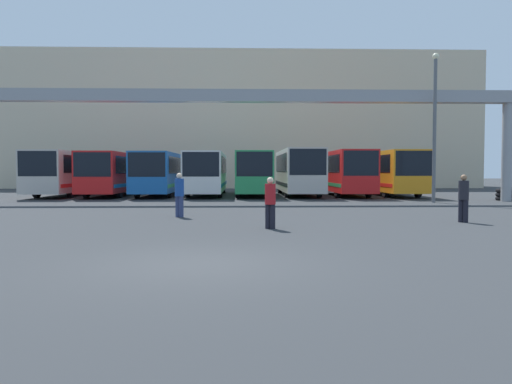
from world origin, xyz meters
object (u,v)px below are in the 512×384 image
object	(u,v)px
pedestrian_near_left	(179,194)
bus_slot_2	(161,171)
bus_slot_3	(207,171)
bus_slot_0	(70,171)
bus_slot_6	(345,170)
bus_slot_1	(114,171)
lamp_post	(435,122)
bus_slot_7	(389,170)
pedestrian_far_center	(270,201)
tire_stack	(505,195)
pedestrian_near_right	(464,197)
bus_slot_4	(253,171)
bus_slot_5	(298,170)

from	to	relation	value
pedestrian_near_left	bus_slot_2	bearing A→B (deg)	-46.82
pedestrian_near_left	bus_slot_3	bearing A→B (deg)	-58.10
bus_slot_0	bus_slot_6	world-z (taller)	bus_slot_6
bus_slot_1	bus_slot_6	world-z (taller)	bus_slot_6
bus_slot_1	lamp_post	distance (m)	22.09
bus_slot_1	bus_slot_7	xyz separation A→B (m)	(20.15, -0.07, 0.07)
bus_slot_1	lamp_post	size ratio (longest dim) A/B	1.27
pedestrian_far_center	lamp_post	size ratio (longest dim) A/B	0.19
pedestrian_near_left	tire_stack	world-z (taller)	pedestrian_near_left
bus_slot_1	pedestrian_near_right	distance (m)	25.67
bus_slot_0	pedestrian_near_right	world-z (taller)	bus_slot_0
bus_slot_3	pedestrian_far_center	bearing A→B (deg)	-80.91
bus_slot_4	pedestrian_near_left	distance (m)	16.90
pedestrian_near_left	tire_stack	size ratio (longest dim) A/B	1.68
bus_slot_3	pedestrian_near_left	bearing A→B (deg)	-89.75
bus_slot_0	pedestrian_near_right	xyz separation A→B (m)	(20.50, -19.73, -0.91)
bus_slot_4	pedestrian_far_center	bearing A→B (deg)	-89.78
pedestrian_near_right	bus_slot_4	bearing A→B (deg)	-24.11
bus_slot_5	bus_slot_6	world-z (taller)	bus_slot_5
pedestrian_near_right	lamp_post	size ratio (longest dim) A/B	0.20
bus_slot_0	tire_stack	world-z (taller)	bus_slot_0
bus_slot_2	bus_slot_3	size ratio (longest dim) A/B	0.90
bus_slot_1	tire_stack	xyz separation A→B (m)	(25.40, -6.48, -1.41)
bus_slot_3	pedestrian_near_left	world-z (taller)	bus_slot_3
bus_slot_7	bus_slot_1	bearing A→B (deg)	179.80
bus_slot_3	bus_slot_4	bearing A→B (deg)	-14.81
bus_slot_0	bus_slot_4	distance (m)	13.46
bus_slot_1	pedestrian_near_right	world-z (taller)	bus_slot_1
bus_slot_4	pedestrian_near_right	xyz separation A→B (m)	(7.06, -18.84, -0.89)
bus_slot_1	bus_slot_7	distance (m)	20.15
bus_slot_2	tire_stack	xyz separation A→B (m)	(22.04, -6.53, -1.41)
pedestrian_far_center	bus_slot_6	bearing A→B (deg)	98.60
bus_slot_6	lamp_post	bearing A→B (deg)	-66.54
bus_slot_3	pedestrian_near_right	bearing A→B (deg)	-62.16
tire_stack	lamp_post	bearing A→B (deg)	-160.28
bus_slot_6	pedestrian_near_right	distance (m)	18.80
pedestrian_near_right	pedestrian_near_left	xyz separation A→B (m)	(-10.34, 2.29, 0.02)
bus_slot_1	bus_slot_3	bearing A→B (deg)	5.47
bus_slot_0	bus_slot_2	size ratio (longest dim) A/B	1.11
bus_slot_1	bus_slot_0	bearing A→B (deg)	169.14
bus_slot_3	bus_slot_6	world-z (taller)	bus_slot_6
bus_slot_3	bus_slot_7	xyz separation A→B (m)	(13.43, -0.71, 0.05)
pedestrian_near_left	lamp_post	world-z (taller)	lamp_post
bus_slot_7	pedestrian_near_right	world-z (taller)	bus_slot_7
bus_slot_2	bus_slot_7	bearing A→B (deg)	-0.40
pedestrian_near_right	bus_slot_7	bearing A→B (deg)	-53.66
bus_slot_5	pedestrian_near_right	distance (m)	19.61
pedestrian_far_center	lamp_post	bearing A→B (deg)	77.58
pedestrian_far_center	pedestrian_near_left	world-z (taller)	pedestrian_near_left
bus_slot_5	pedestrian_far_center	distance (m)	21.26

